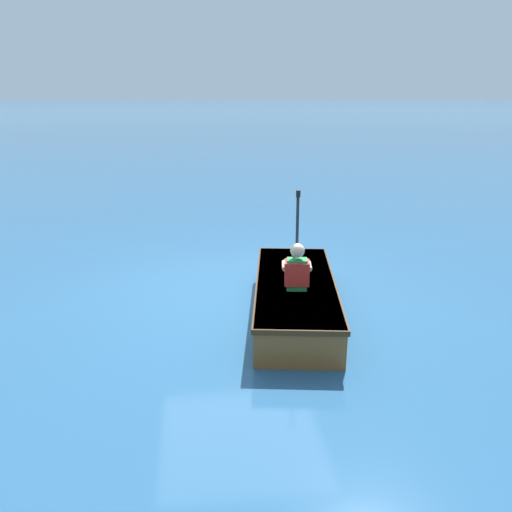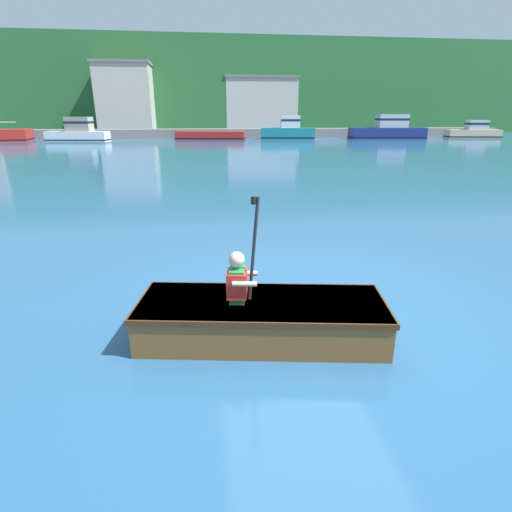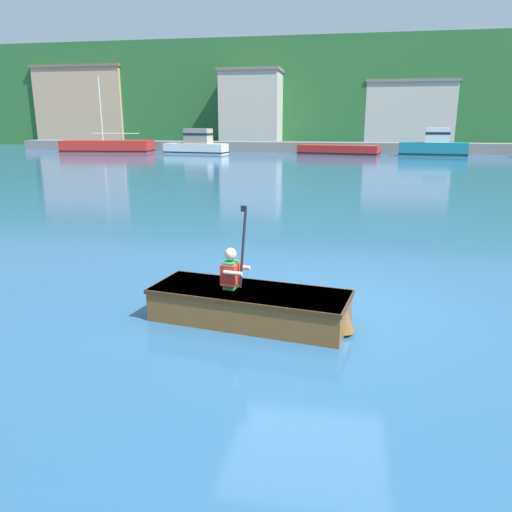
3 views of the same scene
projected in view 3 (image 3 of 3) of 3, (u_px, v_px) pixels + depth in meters
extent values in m
plane|color=#28567F|center=(312.00, 309.00, 7.42)|extent=(300.00, 300.00, 0.00)
cube|color=#28602D|center=(350.00, 96.00, 62.51)|extent=(120.00, 20.00, 11.56)
cube|color=tan|center=(94.00, 108.00, 62.48)|extent=(11.03, 8.21, 8.81)
cube|color=brown|center=(91.00, 69.00, 61.29)|extent=(11.33, 8.51, 0.30)
cube|color=#B2A899|center=(258.00, 111.00, 56.85)|extent=(6.18, 11.89, 7.75)
cube|color=#6B645B|center=(258.00, 74.00, 55.80)|extent=(6.48, 12.19, 0.30)
cube|color=#B2A899|center=(407.00, 116.00, 55.47)|extent=(9.31, 6.27, 6.71)
cube|color=#6B645B|center=(410.00, 82.00, 54.56)|extent=(9.61, 6.57, 0.30)
cube|color=slate|center=(346.00, 147.00, 45.19)|extent=(63.13, 2.40, 0.90)
cube|color=red|center=(108.00, 146.00, 45.16)|extent=(8.20, 3.61, 1.08)
cube|color=black|center=(108.00, 150.00, 45.26)|extent=(8.24, 3.65, 0.10)
cylinder|color=silver|center=(101.00, 109.00, 44.34)|extent=(0.10, 0.10, 5.44)
cylinder|color=silver|center=(115.00, 133.00, 44.81)|extent=(4.35, 0.57, 0.07)
cube|color=white|center=(196.00, 149.00, 43.15)|extent=(5.70, 2.43, 0.88)
cube|color=black|center=(196.00, 152.00, 43.23)|extent=(5.75, 2.48, 0.10)
cube|color=gray|center=(198.00, 136.00, 42.79)|extent=(2.38, 1.60, 1.26)
cube|color=#19232D|center=(198.00, 134.00, 42.74)|extent=(2.40, 1.62, 0.20)
cube|color=#197A84|center=(433.00, 149.00, 40.17)|extent=(5.39, 2.28, 1.09)
cube|color=black|center=(432.00, 154.00, 40.26)|extent=(5.44, 2.32, 0.10)
cube|color=silver|center=(438.00, 135.00, 39.79)|extent=(2.00, 1.50, 1.15)
cube|color=#19232D|center=(438.00, 133.00, 39.76)|extent=(2.02, 1.53, 0.20)
cube|color=red|center=(339.00, 150.00, 42.44)|extent=(7.01, 3.29, 0.78)
cube|color=black|center=(338.00, 153.00, 42.51)|extent=(7.05, 3.34, 0.10)
cube|color=brown|center=(249.00, 306.00, 6.90)|extent=(2.81, 1.36, 0.46)
cube|color=#432A13|center=(249.00, 292.00, 6.85)|extent=(2.85, 1.41, 0.06)
cube|color=#432A13|center=(249.00, 293.00, 6.85)|extent=(2.41, 1.13, 0.02)
cone|color=brown|center=(342.00, 316.00, 6.47)|extent=(0.38, 0.38, 0.41)
cube|color=brown|center=(236.00, 292.00, 6.92)|extent=(0.30, 0.91, 0.03)
cube|color=#267F3F|center=(231.00, 275.00, 6.88)|extent=(0.20, 0.26, 0.38)
cube|color=red|center=(231.00, 273.00, 6.87)|extent=(0.25, 0.32, 0.29)
sphere|color=beige|center=(231.00, 254.00, 6.80)|extent=(0.17, 0.17, 0.17)
cylinder|color=beige|center=(233.00, 273.00, 6.69)|extent=(0.27, 0.10, 0.06)
cylinder|color=beige|center=(241.00, 267.00, 6.97)|extent=(0.27, 0.10, 0.06)
cylinder|color=#232328|center=(243.00, 248.00, 6.72)|extent=(0.13, 0.06, 1.14)
cylinder|color=black|center=(243.00, 208.00, 6.58)|extent=(0.05, 0.05, 0.08)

